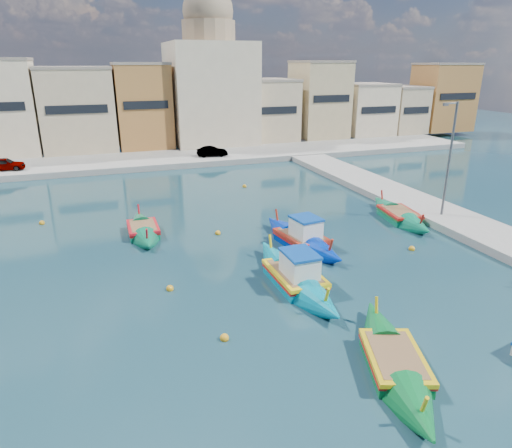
{
  "coord_description": "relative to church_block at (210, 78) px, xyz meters",
  "views": [
    {
      "loc": [
        -4.4,
        -17.69,
        10.36
      ],
      "look_at": [
        4.0,
        6.0,
        1.4
      ],
      "focal_mm": 32.0,
      "sensor_mm": 36.0,
      "label": 1
    }
  ],
  "objects": [
    {
      "name": "luzzu_cyan_mid",
      "position": [
        5.0,
        -32.75,
        -8.16
      ],
      "size": [
        3.03,
        8.14,
        2.35
      ],
      "color": "#0B764F",
      "rests_on": "ground"
    },
    {
      "name": "luzzu_green",
      "position": [
        -12.09,
        -29.76,
        -8.17
      ],
      "size": [
        1.88,
        6.96,
        2.19
      ],
      "color": "#0A6F48",
      "rests_on": "ground"
    },
    {
      "name": "church_block",
      "position": [
        0.0,
        0.0,
        0.0
      ],
      "size": [
        10.0,
        10.0,
        19.1
      ],
      "color": "beige",
      "rests_on": "ground"
    },
    {
      "name": "luzzu_blue_south",
      "position": [
        -5.22,
        -46.52,
        -8.17
      ],
      "size": [
        4.43,
        8.15,
        2.31
      ],
      "color": "#0A6E2F",
      "rests_on": "ground"
    },
    {
      "name": "luzzu_blue_cabin",
      "position": [
        -3.39,
        -34.75,
        -8.06
      ],
      "size": [
        3.1,
        8.32,
        2.87
      ],
      "color": "#002AAA",
      "rests_on": "ground"
    },
    {
      "name": "ground",
      "position": [
        -10.0,
        -40.0,
        -8.41
      ],
      "size": [
        160.0,
        160.0,
        0.0
      ],
      "primitive_type": "plane",
      "color": "#14353E",
      "rests_on": "ground"
    },
    {
      "name": "north_quay",
      "position": [
        -10.0,
        -8.0,
        -8.11
      ],
      "size": [
        80.0,
        8.0,
        0.6
      ],
      "primitive_type": "cube",
      "color": "gray",
      "rests_on": "ground"
    },
    {
      "name": "quay_street_lamp",
      "position": [
        7.44,
        -34.0,
        -4.07
      ],
      "size": [
        1.18,
        0.16,
        8.0
      ],
      "color": "#595B60",
      "rests_on": "ground"
    },
    {
      "name": "luzzu_turquoise_cabin",
      "position": [
        -5.84,
        -39.29,
        -8.06
      ],
      "size": [
        2.1,
        9.09,
        2.91
      ],
      "color": "#0086A2",
      "rests_on": "ground"
    },
    {
      "name": "north_townhouses",
      "position": [
        -3.32,
        -0.64,
        -3.41
      ],
      "size": [
        83.2,
        7.87,
        10.19
      ],
      "color": "tan",
      "rests_on": "ground"
    },
    {
      "name": "parked_cars",
      "position": [
        -20.15,
        -9.5,
        -7.19
      ],
      "size": [
        27.27,
        1.85,
        1.29
      ],
      "color": "#4C1919",
      "rests_on": "north_quay"
    },
    {
      "name": "mooring_buoys",
      "position": [
        -8.04,
        -32.66,
        -8.33
      ],
      "size": [
        21.08,
        22.16,
        0.36
      ],
      "color": "orange",
      "rests_on": "ground"
    }
  ]
}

